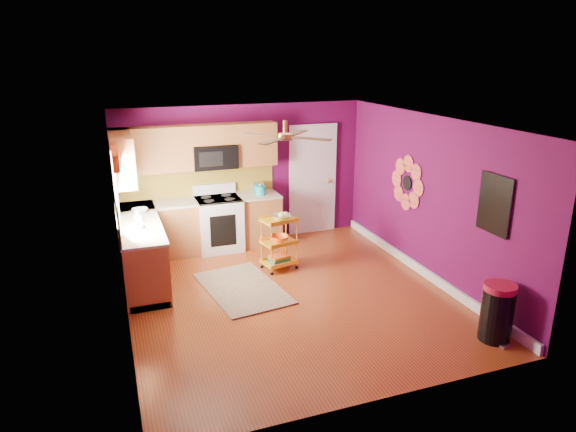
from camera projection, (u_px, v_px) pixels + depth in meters
name	position (u px, v px, depth m)	size (l,w,h in m)	color
ground	(290.00, 295.00, 7.44)	(5.00, 5.00, 0.00)	maroon
room_envelope	(292.00, 186.00, 6.95)	(4.54, 5.04, 2.52)	#530941
lower_cabinets	(177.00, 238.00, 8.50)	(2.81, 2.31, 0.94)	brown
electric_range	(219.00, 223.00, 9.06)	(0.76, 0.66, 1.13)	white
upper_cabinetry	(174.00, 152.00, 8.44)	(2.80, 2.30, 1.26)	brown
left_window	(115.00, 175.00, 7.14)	(0.08, 1.35, 1.08)	white
panel_door	(312.00, 181.00, 9.77)	(0.95, 0.11, 2.15)	white
right_wall_art	(443.00, 192.00, 7.42)	(0.04, 2.74, 1.04)	black
ceiling_fan	(285.00, 136.00, 6.92)	(1.01, 1.01, 0.26)	#BF8C3F
shag_rug	(242.00, 288.00, 7.65)	(1.00, 1.64, 0.02)	black
rolling_cart	(279.00, 240.00, 8.23)	(0.60, 0.49, 0.95)	yellow
trash_can	(497.00, 312.00, 6.21)	(0.48, 0.48, 0.74)	black
teal_kettle	(261.00, 190.00, 9.12)	(0.18, 0.18, 0.21)	#16A2AA
toaster	(257.00, 188.00, 9.25)	(0.22, 0.15, 0.18)	beige
soap_bottle_a	(139.00, 218.00, 7.59)	(0.08, 0.08, 0.18)	#EA3F72
soap_bottle_b	(137.00, 215.00, 7.75)	(0.12, 0.12, 0.15)	white
counter_dish	(140.00, 211.00, 8.13)	(0.25, 0.25, 0.06)	white
counter_cup	(141.00, 225.00, 7.40)	(0.11, 0.11, 0.09)	white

